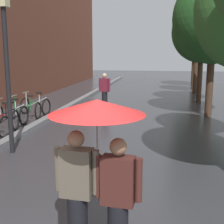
{
  "coord_description": "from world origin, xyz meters",
  "views": [
    {
      "loc": [
        1.38,
        -2.83,
        2.65
      ],
      "look_at": [
        0.23,
        3.71,
        1.35
      ],
      "focal_mm": 50.28,
      "sensor_mm": 36.0,
      "label": 1
    }
  ],
  "objects_px": {
    "parked_bicycle_6": "(25,110)",
    "pedestrian_walking_midground": "(105,91)",
    "couple_under_umbrella": "(97,154)",
    "parked_bicycle_4": "(1,119)",
    "parked_bicycle_5": "(11,114)",
    "street_tree_5": "(195,34)",
    "parked_bicycle_7": "(35,106)",
    "street_lamp_post": "(7,62)",
    "street_tree_3": "(202,32)",
    "street_tree_4": "(198,27)",
    "street_tree_2": "(214,19)"
  },
  "relations": [
    {
      "from": "parked_bicycle_6",
      "to": "pedestrian_walking_midground",
      "type": "relative_size",
      "value": 0.68
    },
    {
      "from": "couple_under_umbrella",
      "to": "pedestrian_walking_midground",
      "type": "distance_m",
      "value": 10.64
    },
    {
      "from": "parked_bicycle_4",
      "to": "parked_bicycle_5",
      "type": "bearing_deg",
      "value": 94.35
    },
    {
      "from": "parked_bicycle_5",
      "to": "street_tree_5",
      "type": "bearing_deg",
      "value": 61.54
    },
    {
      "from": "street_tree_5",
      "to": "pedestrian_walking_midground",
      "type": "bearing_deg",
      "value": -114.84
    },
    {
      "from": "parked_bicycle_4",
      "to": "parked_bicycle_6",
      "type": "distance_m",
      "value": 1.76
    },
    {
      "from": "parked_bicycle_5",
      "to": "parked_bicycle_7",
      "type": "height_order",
      "value": "same"
    },
    {
      "from": "street_lamp_post",
      "to": "street_tree_3",
      "type": "bearing_deg",
      "value": 58.97
    },
    {
      "from": "pedestrian_walking_midground",
      "to": "parked_bicycle_4",
      "type": "bearing_deg",
      "value": -121.24
    },
    {
      "from": "street_tree_5",
      "to": "couple_under_umbrella",
      "type": "xyz_separation_m",
      "value": [
        -2.73,
        -20.64,
        -2.42
      ]
    },
    {
      "from": "street_tree_5",
      "to": "street_lamp_post",
      "type": "bearing_deg",
      "value": -109.32
    },
    {
      "from": "street_tree_4",
      "to": "parked_bicycle_4",
      "type": "height_order",
      "value": "street_tree_4"
    },
    {
      "from": "street_tree_5",
      "to": "parked_bicycle_5",
      "type": "distance_m",
      "value": 16.09
    },
    {
      "from": "street_tree_2",
      "to": "parked_bicycle_6",
      "type": "distance_m",
      "value": 8.15
    },
    {
      "from": "parked_bicycle_4",
      "to": "street_tree_5",
      "type": "bearing_deg",
      "value": 63.14
    },
    {
      "from": "street_tree_2",
      "to": "street_tree_5",
      "type": "distance_m",
      "value": 11.06
    },
    {
      "from": "street_tree_3",
      "to": "parked_bicycle_7",
      "type": "bearing_deg",
      "value": -147.49
    },
    {
      "from": "street_tree_3",
      "to": "street_tree_5",
      "type": "relative_size",
      "value": 0.95
    },
    {
      "from": "couple_under_umbrella",
      "to": "pedestrian_walking_midground",
      "type": "bearing_deg",
      "value": 100.82
    },
    {
      "from": "street_tree_2",
      "to": "street_lamp_post",
      "type": "bearing_deg",
      "value": -134.55
    },
    {
      "from": "pedestrian_walking_midground",
      "to": "street_lamp_post",
      "type": "bearing_deg",
      "value": -100.05
    },
    {
      "from": "street_tree_3",
      "to": "street_tree_5",
      "type": "distance_m",
      "value": 7.48
    },
    {
      "from": "street_tree_4",
      "to": "parked_bicycle_6",
      "type": "distance_m",
      "value": 12.04
    },
    {
      "from": "street_tree_2",
      "to": "parked_bicycle_4",
      "type": "distance_m",
      "value": 8.77
    },
    {
      "from": "parked_bicycle_6",
      "to": "street_lamp_post",
      "type": "distance_m",
      "value": 4.64
    },
    {
      "from": "parked_bicycle_7",
      "to": "street_lamp_post",
      "type": "bearing_deg",
      "value": -73.44
    },
    {
      "from": "parked_bicycle_4",
      "to": "parked_bicycle_5",
      "type": "relative_size",
      "value": 1.05
    },
    {
      "from": "parked_bicycle_4",
      "to": "parked_bicycle_6",
      "type": "height_order",
      "value": "same"
    },
    {
      "from": "street_tree_3",
      "to": "street_tree_4",
      "type": "height_order",
      "value": "street_tree_4"
    },
    {
      "from": "parked_bicycle_7",
      "to": "street_tree_5",
      "type": "bearing_deg",
      "value": 58.49
    },
    {
      "from": "pedestrian_walking_midground",
      "to": "street_tree_3",
      "type": "bearing_deg",
      "value": 31.62
    },
    {
      "from": "parked_bicycle_7",
      "to": "pedestrian_walking_midground",
      "type": "xyz_separation_m",
      "value": [
        2.62,
        1.76,
        0.47
      ]
    },
    {
      "from": "parked_bicycle_6",
      "to": "pedestrian_walking_midground",
      "type": "height_order",
      "value": "pedestrian_walking_midground"
    },
    {
      "from": "couple_under_umbrella",
      "to": "street_lamp_post",
      "type": "bearing_deg",
      "value": 129.69
    },
    {
      "from": "parked_bicycle_6",
      "to": "pedestrian_walking_midground",
      "type": "xyz_separation_m",
      "value": [
        2.63,
        2.69,
        0.47
      ]
    },
    {
      "from": "street_tree_2",
      "to": "parked_bicycle_4",
      "type": "xyz_separation_m",
      "value": [
        -7.21,
        -3.6,
        -3.48
      ]
    },
    {
      "from": "parked_bicycle_5",
      "to": "street_lamp_post",
      "type": "relative_size",
      "value": 0.27
    },
    {
      "from": "street_tree_2",
      "to": "pedestrian_walking_midground",
      "type": "distance_m",
      "value": 5.49
    },
    {
      "from": "street_tree_4",
      "to": "couple_under_umbrella",
      "type": "xyz_separation_m",
      "value": [
        -2.56,
        -16.67,
        -2.65
      ]
    },
    {
      "from": "parked_bicycle_5",
      "to": "pedestrian_walking_midground",
      "type": "xyz_separation_m",
      "value": [
        2.76,
        3.61,
        0.47
      ]
    },
    {
      "from": "parked_bicycle_6",
      "to": "street_tree_5",
      "type": "bearing_deg",
      "value": 60.31
    },
    {
      "from": "street_tree_3",
      "to": "parked_bicycle_7",
      "type": "xyz_separation_m",
      "value": [
        -7.07,
        -4.51,
        -3.18
      ]
    },
    {
      "from": "parked_bicycle_5",
      "to": "street_lamp_post",
      "type": "distance_m",
      "value": 3.94
    },
    {
      "from": "parked_bicycle_5",
      "to": "parked_bicycle_6",
      "type": "bearing_deg",
      "value": 81.66
    },
    {
      "from": "couple_under_umbrella",
      "to": "street_tree_5",
      "type": "bearing_deg",
      "value": 82.46
    },
    {
      "from": "parked_bicycle_5",
      "to": "couple_under_umbrella",
      "type": "distance_m",
      "value": 8.38
    },
    {
      "from": "street_tree_4",
      "to": "street_tree_5",
      "type": "height_order",
      "value": "street_tree_4"
    },
    {
      "from": "parked_bicycle_4",
      "to": "street_tree_3",
      "type": "bearing_deg",
      "value": 45.15
    },
    {
      "from": "street_lamp_post",
      "to": "pedestrian_walking_midground",
      "type": "xyz_separation_m",
      "value": [
        1.17,
        6.62,
        -1.52
      ]
    },
    {
      "from": "parked_bicycle_4",
      "to": "parked_bicycle_7",
      "type": "height_order",
      "value": "same"
    }
  ]
}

